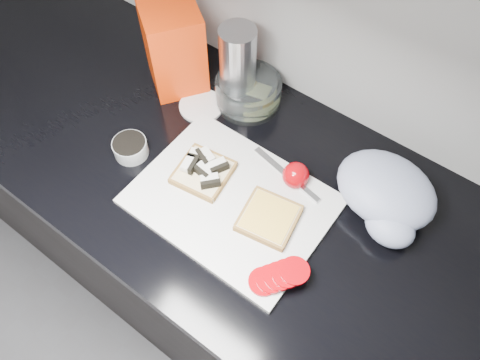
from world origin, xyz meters
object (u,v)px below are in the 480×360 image
at_px(bread_bag, 174,48).
at_px(cutting_board, 232,201).
at_px(glass_bowl, 248,92).
at_px(steel_canister, 238,66).

bearing_deg(bread_bag, cutting_board, 2.88).
bearing_deg(cutting_board, bread_bag, 147.42).
bearing_deg(bread_bag, glass_bowl, 49.64).
bearing_deg(glass_bowl, bread_bag, -165.81).
xyz_separation_m(glass_bowl, steel_canister, (-0.03, -0.00, 0.07)).
bearing_deg(glass_bowl, steel_canister, -175.61).
relative_size(bread_bag, steel_canister, 1.05).
height_order(glass_bowl, bread_bag, bread_bag).
xyz_separation_m(cutting_board, bread_bag, (-0.32, 0.21, 0.10)).
bearing_deg(cutting_board, steel_canister, 124.10).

